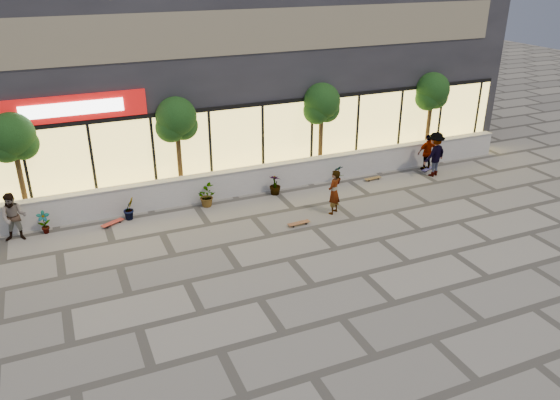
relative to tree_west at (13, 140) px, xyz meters
name	(u,v)px	position (x,y,z in m)	size (l,w,h in m)	color
ground	(363,274)	(9.00, -7.70, -2.99)	(80.00, 80.00, 0.00)	gray
planter_wall	(272,177)	(9.00, -0.70, -2.46)	(22.00, 0.42, 1.04)	silver
retail_building	(225,60)	(9.00, 4.79, 1.26)	(24.00, 9.17, 8.50)	#26252B
shrub_a	(44,222)	(0.50, -1.25, -2.58)	(0.43, 0.29, 0.81)	#163310
shrub_b	(129,208)	(3.30, -1.25, -2.58)	(0.45, 0.36, 0.81)	#163310
shrub_c	(206,196)	(6.10, -1.25, -2.58)	(0.73, 0.63, 0.81)	#163310
shrub_d	(275,185)	(8.90, -1.25, -2.58)	(0.45, 0.45, 0.81)	#163310
shrub_e	(338,174)	(11.70, -1.25, -2.58)	(0.43, 0.29, 0.81)	#163310
tree_west	(13,140)	(0.00, 0.00, 0.00)	(1.60, 1.50, 3.92)	#4F351C
tree_midwest	(177,122)	(5.50, 0.00, 0.00)	(1.60, 1.50, 3.92)	#4F351C
tree_mideast	(322,106)	(11.50, 0.00, 0.00)	(1.60, 1.50, 3.92)	#4F351C
tree_east	(432,93)	(17.00, 0.00, 0.00)	(1.60, 1.50, 3.92)	#4F351C
skater_center	(334,192)	(10.18, -3.67, -2.16)	(0.60, 0.40, 1.66)	silver
skater_left	(14,217)	(-0.34, -1.40, -2.16)	(0.81, 0.63, 1.66)	tan
skater_right_near	(428,153)	(16.00, -1.40, -2.19)	(0.93, 0.39, 1.59)	white
skater_right_far	(435,154)	(15.85, -2.04, -2.03)	(1.23, 0.71, 1.90)	maroon
skateboard_center	(299,223)	(8.61, -4.08, -2.90)	(0.83, 0.26, 0.10)	brown
skateboard_left	(112,223)	(2.65, -1.50, -2.90)	(0.85, 0.59, 0.10)	#B93622
skateboard_right_near	(373,178)	(13.23, -1.50, -2.91)	(0.78, 0.26, 0.09)	brown
skateboard_right_far	(428,169)	(16.01, -1.50, -2.91)	(0.74, 0.46, 0.09)	#584F91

